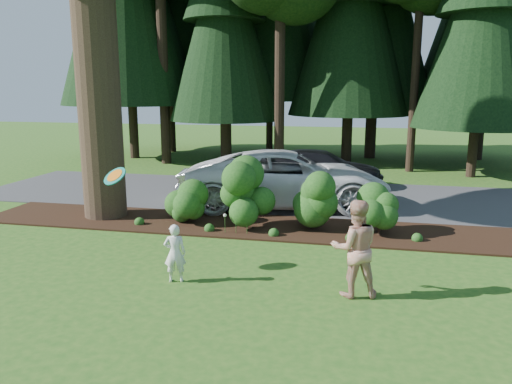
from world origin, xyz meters
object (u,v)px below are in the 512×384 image
at_px(car_silver_wagon, 238,180).
at_px(adult, 355,248).
at_px(car_dark_suv, 321,168).
at_px(child, 175,253).
at_px(car_white_suv, 288,179).
at_px(frisbee, 115,176).

relative_size(car_silver_wagon, adult, 2.21).
bearing_deg(car_dark_suv, adult, -177.93).
distance_m(car_dark_suv, child, 10.63).
relative_size(car_silver_wagon, car_dark_suv, 0.84).
distance_m(car_white_suv, child, 6.97).
height_order(adult, frisbee, frisbee).
relative_size(car_dark_suv, adult, 2.63).
height_order(car_white_suv, frisbee, frisbee).
distance_m(car_silver_wagon, car_dark_suv, 3.96).
bearing_deg(adult, frisbee, -15.71).
bearing_deg(car_dark_suv, car_silver_wagon, 133.19).
bearing_deg(car_silver_wagon, car_white_suv, -117.84).
relative_size(car_silver_wagon, frisbee, 7.18).
bearing_deg(frisbee, car_white_suv, 68.61).
xyz_separation_m(car_silver_wagon, child, (0.61, -7.42, -0.10)).
xyz_separation_m(child, adult, (3.51, 0.07, 0.32)).
relative_size(car_silver_wagon, car_white_suv, 0.62).
xyz_separation_m(car_silver_wagon, frisbee, (-0.75, -7.14, 1.36)).
distance_m(car_silver_wagon, car_white_suv, 1.93).
relative_size(child, adult, 0.65).
bearing_deg(car_silver_wagon, child, 174.24).
xyz_separation_m(car_dark_suv, child, (-1.96, -10.44, -0.14)).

